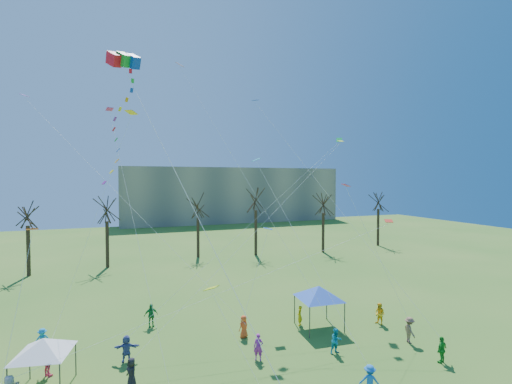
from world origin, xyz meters
name	(u,v)px	position (x,y,z in m)	size (l,w,h in m)	color
distant_building	(232,195)	(22.00, 82.00, 7.50)	(60.00, 14.00, 15.00)	gray
bare_tree_row	(207,211)	(4.38, 36.12, 7.15)	(70.92, 8.81, 10.93)	black
big_box_kite	(124,128)	(-7.01, 7.08, 14.78)	(4.19, 6.75, 21.11)	red
canopy_tent_white	(43,346)	(-11.40, 7.30, 2.47)	(3.83, 3.83, 2.92)	#3F3F44
canopy_tent_blue	(319,292)	(7.27, 9.14, 2.85)	(4.47, 4.47, 3.36)	#3F3F44
festival_crowd	(225,353)	(-1.24, 6.10, 0.86)	(26.02, 14.67, 1.85)	#B12916
small_kites_aloft	(230,169)	(0.58, 11.18, 12.55)	(28.70, 18.65, 31.76)	red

